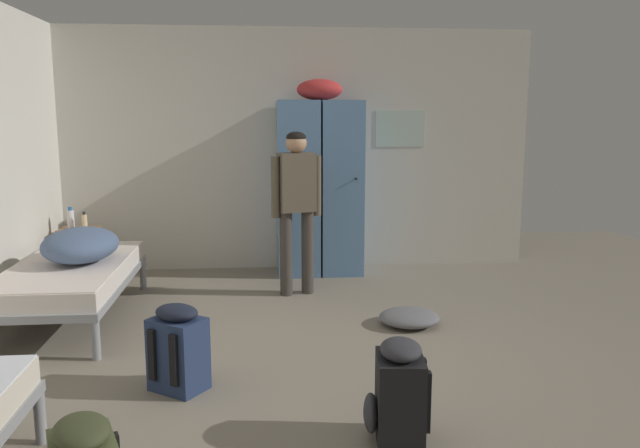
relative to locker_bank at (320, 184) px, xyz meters
The scene contains 12 objects.
ground_plane 2.89m from the locker_bank, 94.72° to the right, with size 9.58×9.58×0.00m, color gray.
room_backdrop 2.09m from the locker_bank, 140.72° to the right, with size 5.20×6.05×2.63m.
locker_bank is the anchor object (origin of this frame).
shelf_unit 2.55m from the locker_bank, behind, with size 0.38×0.30×0.57m.
bed_left_rear 2.72m from the locker_bank, 146.67° to the right, with size 0.90×1.90×0.49m.
bedding_heap 2.57m from the locker_bank, 146.72° to the right, with size 0.61×0.80×0.28m.
person_traveler 0.89m from the locker_bank, 109.55° to the right, with size 0.48×0.28×1.55m.
water_bottle 2.57m from the locker_bank, behind, with size 0.07×0.07×0.22m.
lotion_bottle 2.43m from the locker_bank, behind, with size 0.05×0.05×0.17m.
backpack_black 3.74m from the locker_bank, 88.96° to the right, with size 0.36×0.34×0.55m.
backpack_navy 3.22m from the locker_bank, 111.55° to the right, with size 0.41×0.42×0.55m.
clothes_pile_grey 2.13m from the locker_bank, 73.07° to the right, with size 0.49×0.46×0.13m.
Camera 1 is at (-0.41, -4.03, 1.69)m, focal length 35.72 mm.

